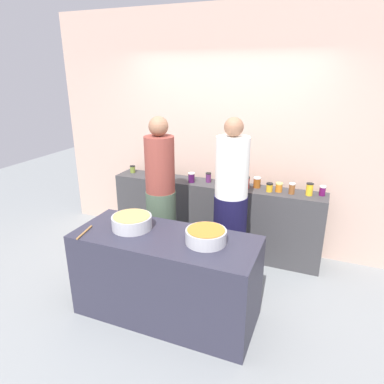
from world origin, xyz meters
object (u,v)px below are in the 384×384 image
preserve_jar_0 (133,169)px  preserve_jar_1 (150,169)px  preserve_jar_11 (309,189)px  preserve_jar_12 (322,191)px  cooking_pot_left (132,222)px  preserve_jar_6 (246,182)px  preserve_jar_7 (257,182)px  preserve_jar_9 (279,187)px  cooking_pot_center (206,236)px  preserve_jar_5 (236,183)px  cook_in_cap (230,212)px  preserve_jar_4 (208,177)px  preserve_jar_2 (167,173)px  cook_with_tongs (161,205)px  preserve_jar_3 (191,177)px  preserve_jar_10 (292,188)px  wooden_spoon (84,232)px  preserve_jar_8 (269,187)px

preserve_jar_0 → preserve_jar_1: (0.26, 0.03, 0.02)m
preserve_jar_11 → preserve_jar_12: size_ratio=1.26×
preserve_jar_0 → cooking_pot_left: bearing=-59.0°
preserve_jar_6 → preserve_jar_7: 0.13m
preserve_jar_9 → cooking_pot_center: bearing=-106.5°
preserve_jar_0 → preserve_jar_5: size_ratio=0.86×
preserve_jar_1 → preserve_jar_9: preserve_jar_1 is taller
preserve_jar_7 → cooking_pot_left: 1.67m
preserve_jar_7 → cooking_pot_left: preserve_jar_7 is taller
cook_in_cap → preserve_jar_6: bearing=88.1°
preserve_jar_4 → preserve_jar_9: 0.88m
preserve_jar_2 → cooking_pot_center: bearing=-52.7°
preserve_jar_1 → cook_with_tongs: size_ratio=0.08×
preserve_jar_3 → preserve_jar_7: size_ratio=0.97×
preserve_jar_2 → cook_in_cap: cook_in_cap is taller
preserve_jar_7 → cook_with_tongs: (-0.91, -0.77, -0.14)m
preserve_jar_10 → wooden_spoon: 2.31m
preserve_jar_1 → cooking_pot_left: size_ratio=0.37×
preserve_jar_7 → preserve_jar_11: bearing=-4.2°
preserve_jar_1 → preserve_jar_12: bearing=-0.4°
cook_in_cap → preserve_jar_5: bearing=99.5°
preserve_jar_2 → cook_in_cap: bearing=-30.4°
preserve_jar_3 → preserve_jar_4: bearing=23.4°
preserve_jar_5 → cooking_pot_left: 1.47m
preserve_jar_3 → wooden_spoon: preserve_jar_3 is taller
preserve_jar_2 → preserve_jar_5: (0.95, -0.05, -0.00)m
cooking_pot_left → cook_in_cap: bearing=44.9°
preserve_jar_0 → preserve_jar_9: 2.00m
preserve_jar_8 → preserve_jar_11: preserve_jar_11 is taller
preserve_jar_10 → cooking_pot_center: preserve_jar_10 is taller
preserve_jar_1 → preserve_jar_12: size_ratio=1.22×
preserve_jar_3 → preserve_jar_9: bearing=2.9°
preserve_jar_11 → cook_with_tongs: cook_with_tongs is taller
preserve_jar_1 → cook_with_tongs: 0.98m
preserve_jar_2 → preserve_jar_4: bearing=2.7°
preserve_jar_9 → preserve_jar_12: (0.48, 0.05, 0.00)m
preserve_jar_5 → preserve_jar_9: 0.50m
preserve_jar_4 → preserve_jar_9: size_ratio=1.15×
preserve_jar_0 → wooden_spoon: size_ratio=0.36×
cook_with_tongs → cook_in_cap: cook_in_cap is taller
preserve_jar_7 → cooking_pot_center: (-0.14, -1.42, -0.08)m
cook_with_tongs → preserve_jar_6: bearing=41.4°
preserve_jar_8 → wooden_spoon: (-1.40, -1.58, -0.12)m
preserve_jar_0 → preserve_jar_3: bearing=-5.7°
preserve_jar_6 → preserve_jar_7: preserve_jar_6 is taller
preserve_jar_12 → cooking_pot_left: size_ratio=0.30×
preserve_jar_6 → preserve_jar_10: bearing=-0.1°
preserve_jar_7 → preserve_jar_12: 0.75m
wooden_spoon → cooking_pot_left: bearing=36.5°
preserve_jar_3 → cooking_pot_left: size_ratio=0.33×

